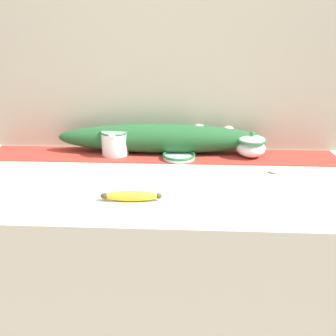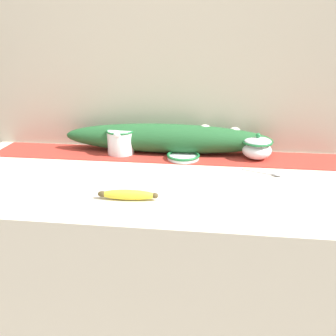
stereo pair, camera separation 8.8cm
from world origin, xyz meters
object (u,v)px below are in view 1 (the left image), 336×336
Objects in this scene: sugar_bowl at (251,146)px; banana at (131,196)px; cream_pitcher at (115,142)px; small_dish at (179,156)px; spoon at (270,172)px.

banana is at bearing -134.25° from sugar_bowl.
cream_pitcher is 0.27m from small_dish.
small_dish is 0.70× the size of banana.
spoon is (0.48, 0.27, -0.01)m from banana.
banana is (-0.14, -0.40, 0.00)m from small_dish.
spoon is (0.05, -0.18, -0.05)m from sugar_bowl.
small_dish reaches higher than spoon.
sugar_bowl is 0.84× the size of spoon.
sugar_bowl is 0.63× the size of banana.
sugar_bowl is at bearing 7.56° from small_dish.
small_dish is (-0.29, -0.04, -0.04)m from sugar_bowl.
spoon is at bearing -21.78° from small_dish.
small_dish is 0.94× the size of spoon.
sugar_bowl is (0.56, -0.00, -0.01)m from cream_pitcher.
small_dish is at bearing 71.32° from banana.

